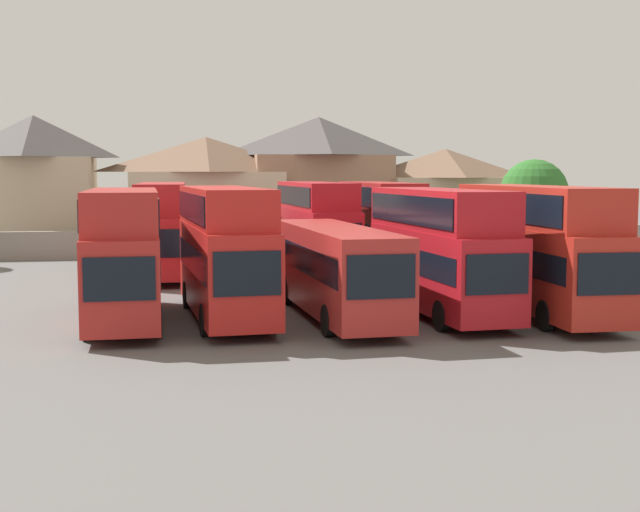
{
  "coord_description": "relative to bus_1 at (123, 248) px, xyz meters",
  "views": [
    {
      "loc": [
        -6.24,
        -32.13,
        5.54
      ],
      "look_at": [
        0.0,
        3.0,
        2.09
      ],
      "focal_mm": 48.7,
      "sensor_mm": 36.0,
      "label": 1
    }
  ],
  "objects": [
    {
      "name": "house_terrace_centre",
      "position": [
        4.51,
        31.94,
        1.38
      ],
      "size": [
        11.55,
        7.07,
        8.11
      ],
      "color": "beige",
      "rests_on": "ground"
    },
    {
      "name": "house_terrace_far_right",
      "position": [
        22.69,
        31.56,
        0.97
      ],
      "size": [
        9.73,
        6.89,
        7.32
      ],
      "color": "#C6B293",
      "rests_on": "ground"
    },
    {
      "name": "house_terrace_right",
      "position": [
        13.04,
        32.68,
        2.19
      ],
      "size": [
        10.64,
        7.64,
        9.69
      ],
      "color": "#9E7A60",
      "rests_on": "ground"
    },
    {
      "name": "bus_2",
      "position": [
        3.71,
        0.08,
        0.04
      ],
      "size": [
        3.17,
        10.48,
        4.97
      ],
      "rotation": [
        0.0,
        0.0,
        -1.5
      ],
      "color": "red",
      "rests_on": "ground"
    },
    {
      "name": "bus_7",
      "position": [
        5.87,
        14.21,
        -0.81
      ],
      "size": [
        2.63,
        10.48,
        3.42
      ],
      "rotation": [
        0.0,
        0.0,
        -1.58
      ],
      "color": "red",
      "rests_on": "ground"
    },
    {
      "name": "ground",
      "position": [
        7.81,
        17.7,
        -2.76
      ],
      "size": [
        140.0,
        140.0,
        0.0
      ],
      "primitive_type": "plane",
      "color": "#605E5B"
    },
    {
      "name": "tree_behind_wall",
      "position": [
        25.97,
        22.59,
        1.34
      ],
      "size": [
        4.59,
        4.59,
        6.42
      ],
      "color": "brown",
      "rests_on": "ground"
    },
    {
      "name": "bus_6",
      "position": [
        1.35,
        14.4,
        0.03
      ],
      "size": [
        2.78,
        11.23,
        4.96
      ],
      "rotation": [
        0.0,
        0.0,
        -1.6
      ],
      "color": "red",
      "rests_on": "ground"
    },
    {
      "name": "depot_boundary_wall",
      "position": [
        7.81,
        24.59,
        -1.86
      ],
      "size": [
        56.0,
        0.5,
        1.8
      ],
      "primitive_type": "cube",
      "color": "gray",
      "rests_on": "ground"
    },
    {
      "name": "bus_4",
      "position": [
        11.94,
        -0.42,
        -0.01
      ],
      "size": [
        3.09,
        10.44,
        4.89
      ],
      "rotation": [
        0.0,
        0.0,
        -1.51
      ],
      "color": "red",
      "rests_on": "ground"
    },
    {
      "name": "bus_3",
      "position": [
        7.88,
        -0.3,
        -0.78
      ],
      "size": [
        3.11,
        12.06,
        3.46
      ],
      "rotation": [
        0.0,
        0.0,
        -1.52
      ],
      "color": "#B12624",
      "rests_on": "ground"
    },
    {
      "name": "bus_9",
      "position": [
        13.32,
        14.58,
        0.04
      ],
      "size": [
        2.66,
        11.26,
        4.97
      ],
      "rotation": [
        0.0,
        0.0,
        -1.57
      ],
      "color": "#B11E20",
      "rests_on": "ground"
    },
    {
      "name": "bus_1",
      "position": [
        0.0,
        0.0,
        0.0
      ],
      "size": [
        2.76,
        10.22,
        4.9
      ],
      "rotation": [
        0.0,
        0.0,
        -1.55
      ],
      "color": "#AE221F",
      "rests_on": "ground"
    },
    {
      "name": "house_terrace_left",
      "position": [
        -7.54,
        31.61,
        2.1
      ],
      "size": [
        8.41,
        7.84,
        9.53
      ],
      "color": "#C6B293",
      "rests_on": "ground"
    },
    {
      "name": "bus_8",
      "position": [
        9.69,
        14.5,
        0.05
      ],
      "size": [
        3.04,
        10.62,
        4.99
      ],
      "rotation": [
        0.0,
        0.0,
        -1.53
      ],
      "color": "red",
      "rests_on": "ground"
    },
    {
      "name": "bus_5",
      "position": [
        15.8,
        -0.59,
        0.06
      ],
      "size": [
        2.8,
        11.99,
        5.01
      ],
      "rotation": [
        0.0,
        0.0,
        -1.59
      ],
      "color": "red",
      "rests_on": "ground"
    }
  ]
}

